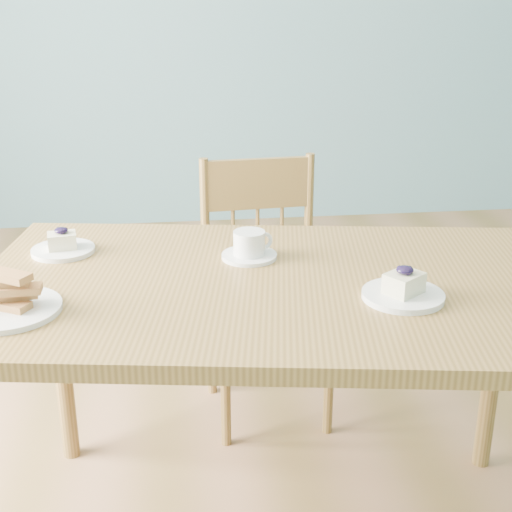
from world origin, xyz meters
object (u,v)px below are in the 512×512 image
dining_table (276,310)px  cheesecake_plate_far (63,246)px  dining_chair (265,290)px  coffee_cup (250,247)px  biscotti_plate (5,300)px  cheesecake_plate_near (403,290)px

dining_table → cheesecake_plate_far: bearing=163.1°
dining_chair → coffee_cup: bearing=-106.7°
biscotti_plate → dining_table: bearing=9.6°
biscotti_plate → dining_chair: bearing=48.9°
cheesecake_plate_near → coffee_cup: 0.41m
dining_table → cheesecake_plate_near: size_ratio=8.40×
cheesecake_plate_near → coffee_cup: (-0.30, 0.28, 0.01)m
cheesecake_plate_near → biscotti_plate: bearing=177.7°
dining_chair → cheesecake_plate_far: size_ratio=5.42×
cheesecake_plate_far → biscotti_plate: (-0.07, -0.34, 0.01)m
dining_table → cheesecake_plate_far: cheesecake_plate_far is taller
dining_table → dining_chair: (0.06, 0.63, -0.23)m
cheesecake_plate_near → cheesecake_plate_far: cheesecake_plate_near is taller
dining_chair → coffee_cup: dining_chair is taller
cheesecake_plate_near → biscotti_plate: (-0.83, 0.03, 0.01)m
cheesecake_plate_near → dining_chair: bearing=104.2°
dining_chair → cheesecake_plate_far: dining_chair is taller
dining_chair → biscotti_plate: dining_chair is taller
cheesecake_plate_near → coffee_cup: size_ratio=1.29×
coffee_cup → cheesecake_plate_far: bearing=154.4°
dining_chair → coffee_cup: (-0.11, -0.48, 0.33)m
cheesecake_plate_near → cheesecake_plate_far: size_ratio=1.12×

